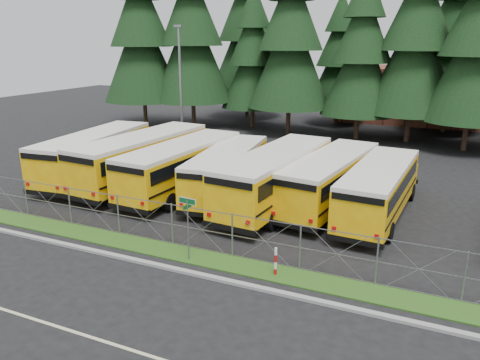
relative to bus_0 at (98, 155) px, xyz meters
name	(u,v)px	position (x,y,z in m)	size (l,w,h in m)	color
ground	(262,252)	(14.31, -6.26, -1.56)	(120.00, 120.00, 0.00)	black
curb	(233,282)	(14.31, -9.36, -1.50)	(50.00, 0.25, 0.12)	gray
grass_verge	(247,267)	(14.31, -7.96, -1.53)	(50.00, 1.40, 0.06)	#224E16
road_lane_line	(162,360)	(14.31, -14.26, -1.55)	(50.00, 0.12, 0.01)	beige
chainlink_fence	(254,239)	(14.31, -7.26, -0.56)	(44.00, 0.10, 2.00)	gray
brick_building	(443,95)	(20.31, 33.74, 1.44)	(22.00, 10.00, 6.00)	brown
bus_0	(98,155)	(0.00, 0.00, 0.00)	(2.80, 11.88, 3.11)	orange
bus_1	(147,159)	(3.75, 0.21, 0.07)	(2.93, 12.41, 3.25)	orange
bus_2	(186,167)	(6.85, -0.15, -0.03)	(2.76, 11.68, 3.06)	orange
bus_3	(230,172)	(9.58, 0.33, -0.13)	(2.57, 10.90, 2.86)	orange
bus_4	(279,178)	(12.87, -0.20, 0.03)	(2.86, 12.11, 3.17)	orange
bus_5	(332,180)	(15.62, 0.94, -0.09)	(2.65, 11.23, 2.94)	orange
bus_6	(380,191)	(18.31, 0.29, -0.13)	(2.57, 10.89, 2.86)	orange
street_sign	(188,216)	(11.78, -8.34, 0.48)	(0.84, 0.55, 2.81)	gray
striped_bollard	(276,262)	(15.57, -8.08, -0.96)	(0.11, 0.11, 1.20)	#B20C0C
light_standard	(181,83)	(0.36, 10.27, 3.94)	(0.70, 0.35, 10.14)	gray
conifer_0	(141,38)	(-9.08, 18.25, 7.62)	(8.30, 8.30, 18.35)	black
conifer_1	(191,37)	(-3.96, 19.85, 7.73)	(8.39, 8.39, 18.56)	black
conifer_2	(253,58)	(2.00, 22.00, 5.62)	(6.49, 6.49, 14.36)	black
conifer_3	(291,41)	(6.56, 20.31, 7.32)	(8.02, 8.02, 17.75)	black
conifer_4	(362,54)	(13.29, 20.48, 6.16)	(6.98, 6.98, 15.44)	black
conifer_5	(416,40)	(17.80, 20.87, 7.39)	(8.09, 8.09, 17.89)	black
conifer_6	(478,45)	(22.57, 19.12, 6.99)	(7.73, 7.73, 17.09)	black
conifer_10	(247,33)	(-1.34, 28.25, 8.18)	(8.80, 8.80, 19.47)	black
conifer_11	(339,60)	(9.72, 27.43, 5.40)	(6.29, 6.29, 13.91)	black
conifer_12	(454,40)	(20.69, 27.39, 7.42)	(8.11, 8.11, 17.94)	black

